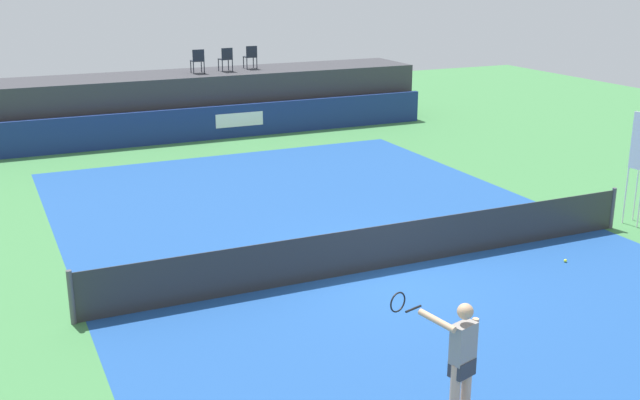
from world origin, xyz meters
The scene contains 13 objects.
ground_plane centered at (0.00, 3.00, 0.00)m, with size 48.00×48.00×0.00m, color #3D7A42.
court_inner centered at (0.00, 0.00, 0.00)m, with size 12.00×22.00×0.00m, color #1C478C.
sponsor_wall centered at (0.01, 13.50, 0.60)m, with size 18.00×0.22×1.20m.
spectator_platform centered at (0.00, 15.30, 1.10)m, with size 18.00×2.80×2.20m, color #38383D.
spectator_chair_far_left centered at (0.42, 15.00, 2.69)m, with size 0.45×0.45×0.89m.
spectator_chair_left centered at (1.54, 15.10, 2.69)m, with size 0.47×0.47×0.89m.
spectator_chair_center centered at (2.64, 15.43, 2.69)m, with size 0.44×0.44×0.89m.
umpire_chair centered at (6.88, -0.02, 1.59)m, with size 0.50×0.50×2.76m.
tennis_net centered at (0.00, 0.00, 0.47)m, with size 12.40×0.02×0.95m, color #2D2D2D.
net_post_near centered at (-6.20, 0.00, 0.50)m, with size 0.10×0.10×1.00m, color #4C4C51.
net_post_far centered at (6.20, 0.00, 0.50)m, with size 0.10×0.10×1.00m, color #4C4C51.
tennis_player centered at (-1.80, -5.32, 0.96)m, with size 0.94×1.10×1.77m.
tennis_ball centered at (3.68, -1.30, 0.04)m, with size 0.07×0.07×0.07m, color #D8EA33.
Camera 1 is at (-7.36, -12.96, 6.00)m, focal length 43.17 mm.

